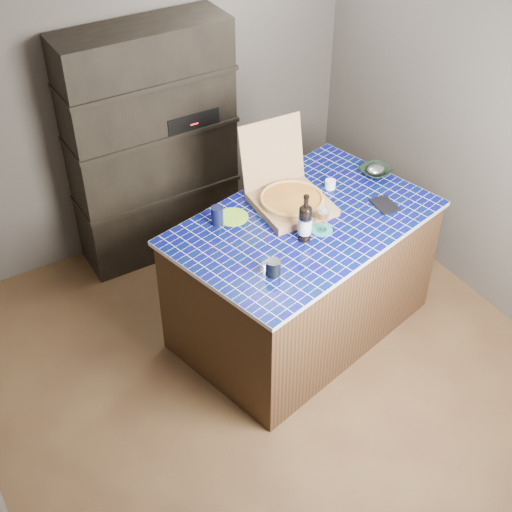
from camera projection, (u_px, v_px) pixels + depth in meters
room at (262, 212)px, 3.95m from camera, size 3.50×3.50×3.50m
shelving_unit at (153, 146)px, 5.18m from camera, size 1.20×0.41×1.80m
kitchen_island at (302, 276)px, 4.74m from camera, size 1.86×1.41×0.91m
pizza_box at (290, 197)px, 4.55m from camera, size 0.47×0.57×0.49m
mead_bottle at (305, 222)px, 4.23m from camera, size 0.09×0.09×0.32m
teal_trivet at (321, 230)px, 4.38m from camera, size 0.14×0.14×0.01m
wine_glass at (323, 214)px, 4.30m from camera, size 0.08×0.08×0.18m
tumbler at (273, 268)px, 4.03m from camera, size 0.09×0.09×0.10m
dvd_case at (384, 205)px, 4.58m from camera, size 0.15×0.19×0.01m
bowl at (375, 171)px, 4.86m from camera, size 0.23×0.23×0.05m
foil_contents at (376, 170)px, 4.85m from camera, size 0.13×0.11×0.06m
white_jar at (330, 184)px, 4.73m from camera, size 0.07×0.07×0.06m
navy_cup at (217, 215)px, 4.40m from camera, size 0.08×0.08×0.12m
green_trivet at (233, 217)px, 4.48m from camera, size 0.20×0.20×0.01m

